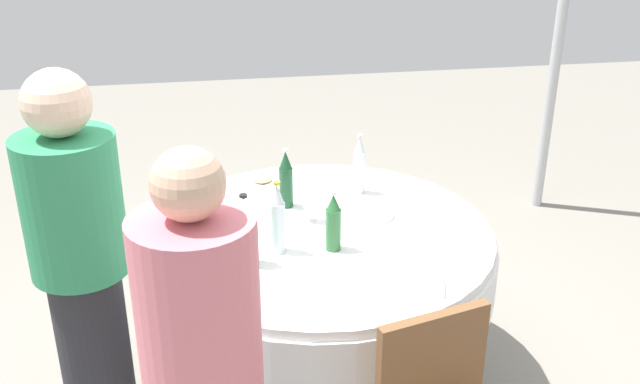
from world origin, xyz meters
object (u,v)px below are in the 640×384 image
(bottle_green_north, at_px, (245,232))
(plate_east, at_px, (262,182))
(bottle_clear_inner, at_px, (359,166))
(dining_table, at_px, (320,260))
(bottle_brown_mid, at_px, (211,221))
(bottle_clear_west, at_px, (278,219))
(bottle_clear_near, at_px, (168,192))
(bottle_dark_green_left, at_px, (286,180))
(bottle_green_south, at_px, (333,223))
(person_south, at_px, (84,277))
(wine_glass_mid, at_px, (310,200))
(wine_glass_inner, at_px, (235,272))
(plate_rear, at_px, (371,213))

(bottle_green_north, xyz_separation_m, plate_east, (-0.75, 0.13, -0.13))
(bottle_clear_inner, bearing_deg, dining_table, -34.47)
(bottle_brown_mid, height_order, bottle_green_north, bottle_green_north)
(bottle_clear_west, relative_size, bottle_clear_near, 1.03)
(bottle_dark_green_left, bearing_deg, bottle_clear_inner, 104.73)
(bottle_green_south, bearing_deg, person_south, -76.41)
(bottle_green_south, xyz_separation_m, wine_glass_mid, (-0.26, -0.05, -0.02))
(bottle_green_south, relative_size, bottle_brown_mid, 0.87)
(dining_table, xyz_separation_m, bottle_clear_west, (0.15, -0.19, 0.29))
(bottle_green_south, bearing_deg, bottle_clear_near, -119.08)
(bottle_green_south, xyz_separation_m, bottle_dark_green_left, (-0.43, -0.14, 0.01))
(bottle_green_south, height_order, person_south, person_south)
(bottle_clear_west, bearing_deg, wine_glass_mid, 145.51)
(bottle_clear_inner, relative_size, bottle_brown_mid, 0.99)
(bottle_dark_green_left, distance_m, wine_glass_inner, 0.77)
(plate_rear, bearing_deg, wine_glass_inner, -48.42)
(bottle_clear_west, relative_size, bottle_brown_mid, 1.04)
(bottle_clear_inner, xyz_separation_m, bottle_clear_near, (0.16, -0.87, 0.00))
(wine_glass_inner, height_order, wine_glass_mid, wine_glass_mid)
(bottle_clear_west, height_order, bottle_green_north, bottle_clear_west)
(bottle_clear_near, distance_m, plate_east, 0.56)
(bottle_green_south, height_order, bottle_brown_mid, bottle_brown_mid)
(bottle_green_south, xyz_separation_m, wine_glass_inner, (0.28, -0.41, -0.02))
(dining_table, distance_m, plate_rear, 0.31)
(bottle_dark_green_left, xyz_separation_m, wine_glass_inner, (0.72, -0.27, -0.03))
(bottle_clear_near, relative_size, plate_east, 1.29)
(bottle_clear_near, bearing_deg, bottle_brown_mid, 29.80)
(bottle_clear_near, relative_size, person_south, 0.19)
(bottle_clear_west, bearing_deg, plate_rear, 120.07)
(person_south, bearing_deg, plate_rear, -89.90)
(bottle_clear_inner, height_order, person_south, person_south)
(dining_table, relative_size, bottle_clear_near, 5.04)
(person_south, bearing_deg, plate_east, -61.21)
(wine_glass_inner, relative_size, wine_glass_mid, 0.97)
(bottle_green_north, height_order, bottle_clear_near, bottle_clear_near)
(bottle_clear_inner, xyz_separation_m, plate_east, (-0.17, -0.44, -0.12))
(bottle_brown_mid, relative_size, bottle_green_north, 0.99)
(plate_east, bearing_deg, bottle_green_north, -10.09)
(bottle_dark_green_left, xyz_separation_m, plate_rear, (0.16, 0.36, -0.12))
(bottle_green_north, bearing_deg, wine_glass_mid, 136.51)
(wine_glass_mid, bearing_deg, bottle_clear_west, -34.49)
(dining_table, distance_m, wine_glass_inner, 0.64)
(bottle_clear_west, height_order, plate_rear, bottle_clear_west)
(bottle_brown_mid, relative_size, person_south, 0.19)
(bottle_clear_inner, bearing_deg, bottle_brown_mid, -56.45)
(wine_glass_mid, xyz_separation_m, plate_east, (-0.43, -0.17, -0.09))
(bottle_clear_near, bearing_deg, bottle_green_north, 35.39)
(bottle_clear_west, height_order, wine_glass_mid, bottle_clear_west)
(bottle_green_north, bearing_deg, plate_rear, 119.90)
(bottle_clear_inner, xyz_separation_m, bottle_brown_mid, (0.46, -0.70, 0.00))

